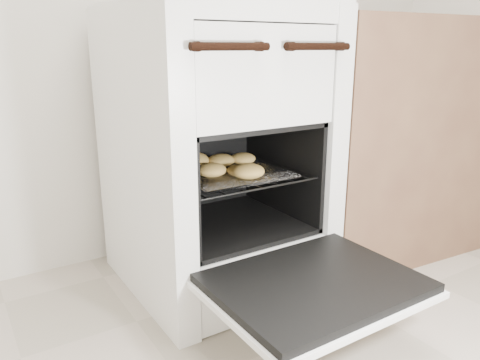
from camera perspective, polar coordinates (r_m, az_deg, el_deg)
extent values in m
cube|color=white|center=(1.63, -3.15, 3.46)|extent=(0.62, 0.66, 0.95)
cylinder|color=black|center=(1.21, -1.12, 15.96)|extent=(0.23, 0.02, 0.02)
cylinder|color=black|center=(1.39, 9.54, 15.76)|extent=(0.23, 0.02, 0.02)
cube|color=black|center=(1.30, 9.07, -12.29)|extent=(0.54, 0.41, 0.02)
cube|color=white|center=(1.31, 9.03, -13.01)|extent=(0.56, 0.43, 0.02)
cylinder|color=black|center=(1.47, -9.06, -0.41)|extent=(0.01, 0.43, 0.01)
cylinder|color=black|center=(1.69, 4.84, 1.88)|extent=(0.01, 0.43, 0.01)
cylinder|color=black|center=(1.41, 2.73, -1.05)|extent=(0.44, 0.01, 0.01)
cylinder|color=black|center=(1.75, -5.13, 2.31)|extent=(0.44, 0.01, 0.01)
cylinder|color=black|center=(1.49, -7.78, -0.20)|extent=(0.01, 0.41, 0.01)
cylinder|color=black|center=(1.51, -5.66, 0.15)|extent=(0.01, 0.41, 0.01)
cylinder|color=black|center=(1.54, -3.60, 0.49)|extent=(0.01, 0.41, 0.01)
cylinder|color=black|center=(1.57, -1.63, 0.82)|extent=(0.01, 0.41, 0.01)
cylinder|color=black|center=(1.60, 0.27, 1.13)|extent=(0.01, 0.41, 0.01)
cylinder|color=black|center=(1.64, 2.10, 1.43)|extent=(0.01, 0.41, 0.01)
cylinder|color=black|center=(1.67, 3.85, 1.71)|extent=(0.01, 0.41, 0.01)
cube|color=white|center=(1.55, -1.24, 0.87)|extent=(0.35, 0.31, 0.01)
ellipsoid|color=tan|center=(1.62, -2.34, 2.40)|extent=(0.11, 0.11, 0.04)
ellipsoid|color=tan|center=(1.50, 0.17, 1.21)|extent=(0.10, 0.10, 0.04)
ellipsoid|color=tan|center=(1.49, -3.47, 1.25)|extent=(0.12, 0.12, 0.04)
ellipsoid|color=tan|center=(1.47, 0.99, 1.09)|extent=(0.15, 0.15, 0.05)
ellipsoid|color=tan|center=(1.65, 0.34, 2.65)|extent=(0.12, 0.12, 0.04)
ellipsoid|color=tan|center=(1.59, -5.84, 2.38)|extent=(0.14, 0.14, 0.06)
cube|color=brown|center=(2.10, 17.35, 5.32)|extent=(0.98, 0.70, 0.93)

